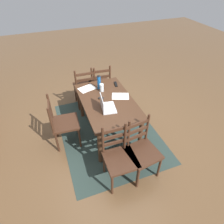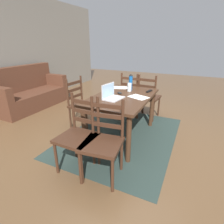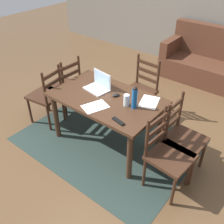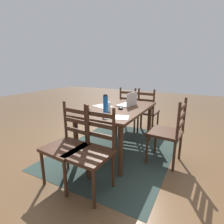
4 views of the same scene
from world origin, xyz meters
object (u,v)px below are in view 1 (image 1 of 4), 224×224
Objects in this scene: chair_right_near at (100,84)px; chair_left_far at (120,157)px; dining_table at (108,105)px; chair_left_near at (141,151)px; chair_right_far at (85,87)px; drinking_glass at (102,88)px; tv_remote at (116,84)px; computer_mouse at (101,98)px; chair_far_head at (63,123)px; water_bottle at (99,82)px; laptop at (106,106)px.

chair_right_near and chair_left_far have the same top height.
dining_table is 1.02m from chair_left_near.
chair_right_near is 1.00× the size of chair_right_far.
drinking_glass is at bearing -165.85° from chair_right_far.
chair_left_near and chair_right_far have the same top height.
tv_remote is (0.12, -0.32, -0.06)m from drinking_glass.
computer_mouse is at bearing 158.80° from drinking_glass.
computer_mouse is at bearing 13.37° from chair_left_near.
chair_left_far is 9.50× the size of computer_mouse.
drinking_glass reaches higher than dining_table.
computer_mouse is (1.07, 0.26, 0.29)m from chair_left_near.
dining_table is at bearing -90.22° from chair_far_head.
dining_table is 1.48× the size of chair_left_far.
water_bottle reaches higher than chair_far_head.
tv_remote is at bearing -36.70° from dining_table.
drinking_glass is (-0.10, -0.02, -0.07)m from water_bottle.
water_bottle is (-0.58, 0.19, 0.42)m from chair_right_near.
water_bottle is (1.40, 0.18, 0.42)m from chair_left_near.
dining_table is at bearing -177.58° from water_bottle.
water_bottle is at bearing -62.61° from chair_far_head.
dining_table is 0.17m from computer_mouse.
dining_table is 0.35m from drinking_glass.
drinking_glass is at bearing -7.45° from chair_left_far.
laptop is (-0.21, -0.70, 0.33)m from chair_far_head.
computer_mouse is (-0.23, 0.09, -0.06)m from drinking_glass.
chair_far_head is at bearing 135.58° from chair_right_near.
dining_table is 1.48× the size of chair_right_far.
dining_table is at bearing 9.52° from chair_left_near.
water_bottle is at bearing -165.00° from chair_right_far.
chair_right_far is 0.80m from tv_remote.
chair_far_head reaches higher than dining_table.
chair_far_head is at bearing 32.45° from tv_remote.
dining_table is at bearing -108.01° from computer_mouse.
chair_right_far reaches higher than drinking_glass.
chair_right_near is at bearing -63.15° from tv_remote.
chair_left_far is (0.00, 0.34, 0.00)m from chair_left_near.
chair_right_near is at bearing 8.70° from computer_mouse.
drinking_glass is at bearing -69.13° from chair_far_head.
chair_left_near is at bearing -161.07° from laptop.
chair_left_far is at bearing 170.22° from dining_table.
chair_far_head is at bearing 73.08° from laptop.
chair_left_far is 2.72× the size of laptop.
chair_right_far is 6.54× the size of drinking_glass.
dining_table is at bearing -170.08° from chair_right_far.
chair_left_near is 1.99m from chair_right_near.
chair_right_far is 3.40× the size of water_bottle.
chair_far_head is 1.17m from chair_right_far.
chair_left_near is at bearing -135.82° from chair_far_head.
laptop is at bearing -158.12° from computer_mouse.
chair_left_near is 3.40× the size of water_bottle.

